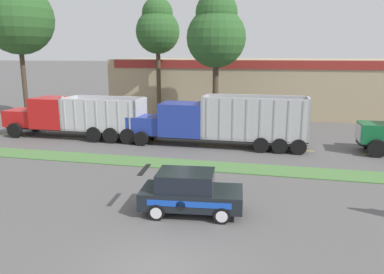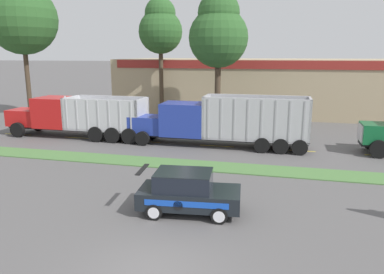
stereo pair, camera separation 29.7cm
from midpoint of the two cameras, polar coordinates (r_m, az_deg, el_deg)
ground_plane at (r=11.83m, az=-6.44°, el=-19.83°), size 600.00×600.00×0.00m
grass_verge at (r=21.41m, az=3.17°, el=-4.52°), size 120.00×1.95×0.06m
centre_line_1 at (r=33.02m, az=-25.59°, el=0.31°), size 2.40×0.14×0.01m
centre_line_2 at (r=29.98m, az=-17.47°, el=-0.17°), size 2.40×0.14×0.01m
centre_line_3 at (r=27.67m, az=-7.77°, el=-0.73°), size 2.40×0.14×0.01m
centre_line_4 at (r=26.28m, az=3.32°, el=-1.35°), size 2.40×0.14×0.01m
centre_line_5 at (r=25.96m, az=15.16°, el=-1.95°), size 2.40×0.14×0.01m
centre_line_6 at (r=26.75m, az=26.79°, el=-2.46°), size 2.40×0.14×0.01m
dump_truck_lead at (r=30.60m, az=-19.21°, el=2.91°), size 11.19×2.84×3.25m
dump_truck_trail at (r=26.14m, az=1.23°, el=2.13°), size 12.53×2.59×3.54m
rally_car at (r=15.24m, az=-0.91°, el=-8.36°), size 4.24×2.31×1.76m
store_building_backdrop at (r=42.81m, az=10.58°, el=7.76°), size 31.63×12.10×5.74m
tree_behind_left at (r=37.82m, az=-5.49°, el=16.27°), size 4.25×4.25×11.60m
tree_behind_centre at (r=32.49m, az=3.45°, el=15.67°), size 4.99×4.99×11.36m
tree_behind_right at (r=41.10m, az=-25.25°, el=16.86°), size 6.69×6.69×14.57m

